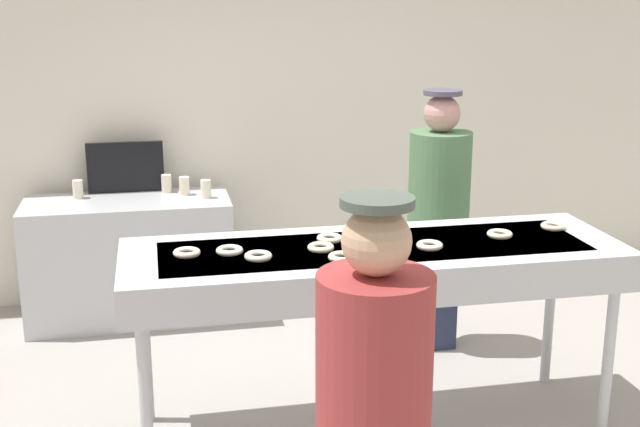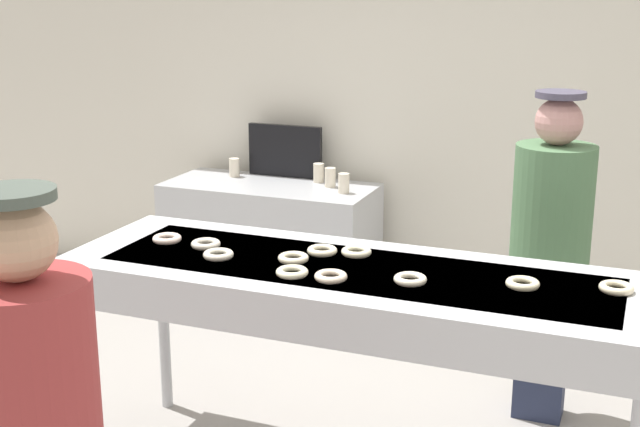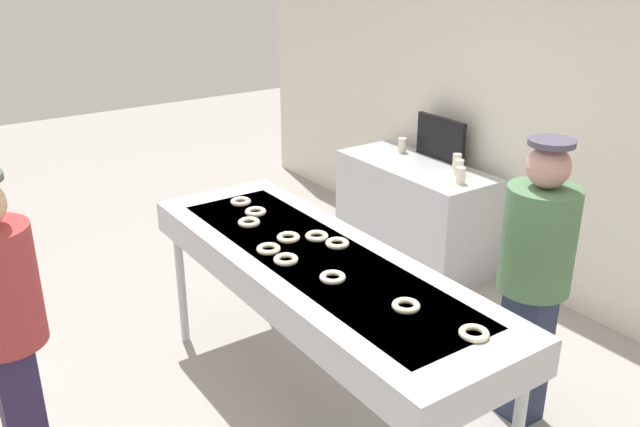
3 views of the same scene
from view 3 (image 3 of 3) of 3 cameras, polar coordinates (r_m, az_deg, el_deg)
name	(u,v)px [view 3 (image 3 of 3)]	position (r m, az deg, el deg)	size (l,w,h in m)	color
ground_plane	(318,411)	(4.11, -0.18, -16.30)	(16.00, 16.00, 0.00)	#9E9993
back_wall	(594,110)	(4.99, 22.09, 8.04)	(8.00, 0.12, 2.95)	silver
fryer_conveyor	(318,273)	(3.61, -0.20, -5.01)	(2.47, 0.80, 1.00)	#B7BABF
sugar_donut_0	(406,306)	(3.12, 7.25, -7.70)	(0.13, 0.13, 0.03)	#FCF2C6
sugar_donut_1	(269,249)	(3.64, -4.35, -2.99)	(0.13, 0.13, 0.03)	#F4EEC7
sugar_donut_2	(286,259)	(3.52, -2.89, -3.88)	(0.13, 0.13, 0.03)	#F8E1C3
sugar_donut_3	(474,333)	(2.97, 12.83, -9.80)	(0.13, 0.13, 0.03)	#FCEDC2
sugar_donut_4	(337,243)	(3.69, 1.46, -2.52)	(0.13, 0.13, 0.03)	#FBF4C9
sugar_donut_5	(249,222)	(3.98, -6.00, -0.74)	(0.13, 0.13, 0.03)	white
sugar_donut_6	(333,277)	(3.34, 1.07, -5.39)	(0.13, 0.13, 0.03)	white
sugar_donut_7	(256,212)	(4.13, -5.45, 0.15)	(0.13, 0.13, 0.03)	silver
sugar_donut_8	(288,237)	(3.77, -2.68, -2.03)	(0.13, 0.13, 0.03)	#F8EBC5
sugar_donut_9	(241,202)	(4.30, -6.69, 1.00)	(0.13, 0.13, 0.03)	#FEE1CE
sugar_donut_10	(317,236)	(3.78, -0.28, -1.91)	(0.13, 0.13, 0.03)	#FCF0CB
worker_baker	(535,265)	(3.75, 17.67, -4.18)	(0.38, 0.38, 1.64)	#242B46
customer_waiting	(3,317)	(3.48, -25.13, -7.86)	(0.37, 0.37, 1.63)	#281E3F
prep_counter	(413,212)	(5.74, 7.87, 0.12)	(1.38, 0.61, 0.84)	#B7BABF
paper_cup_0	(461,175)	(5.19, 11.76, 3.16)	(0.07, 0.07, 0.13)	beige
paper_cup_1	(402,145)	(5.89, 6.93, 5.72)	(0.07, 0.07, 0.13)	beige
paper_cup_2	(457,162)	(5.51, 11.46, 4.31)	(0.07, 0.07, 0.13)	beige
paper_cup_3	(459,168)	(5.37, 11.63, 3.80)	(0.07, 0.07, 0.13)	beige
menu_display	(441,138)	(5.72, 10.11, 6.24)	(0.53, 0.04, 0.35)	black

